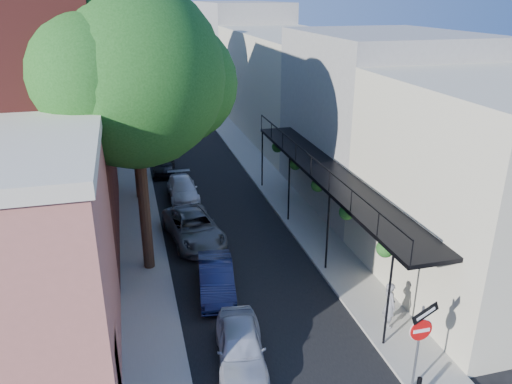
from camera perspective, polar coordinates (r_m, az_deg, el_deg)
road_surface at (r=40.51m, az=-8.39°, el=6.05°), size 6.00×64.00×0.01m
sidewalk_left at (r=40.29m, az=-14.07°, el=5.62°), size 2.00×64.00×0.12m
sidewalk_right at (r=41.10m, az=-2.82°, el=6.56°), size 2.00×64.00×0.12m
buildings_left at (r=38.41m, az=-22.74°, el=11.32°), size 10.10×59.10×12.00m
buildings_right at (r=41.01m, az=4.23°, el=12.73°), size 9.80×55.00×10.00m
sign_post at (r=15.01m, az=18.30°, el=-15.08°), size 0.89×0.17×2.99m
oak_near at (r=19.34m, az=-12.61°, el=12.63°), size 7.48×6.80×11.42m
oak_mid at (r=27.34m, az=-13.46°, el=13.33°), size 6.60×6.00×10.20m
oak_far at (r=36.21m, az=-14.09°, el=17.11°), size 7.70×7.00×11.90m
parked_car_a at (r=16.12m, az=-1.77°, el=-17.23°), size 1.96×3.83×1.25m
parked_car_b at (r=19.46m, az=-4.57°, el=-9.80°), size 1.73×3.83×1.22m
parked_car_c at (r=23.40m, az=-7.12°, el=-4.07°), size 2.77×4.95×1.31m
parked_car_d at (r=28.33m, az=-8.38°, el=0.34°), size 1.56×3.84×1.11m
parked_car_e at (r=32.62m, az=-10.50°, el=3.12°), size 1.72×3.50×1.15m
parked_car_f at (r=38.55m, az=-11.98°, el=5.89°), size 1.65×3.63×1.15m
parked_car_g at (r=42.83m, az=-10.74°, el=7.63°), size 2.66×4.85×1.29m
pedestrian at (r=17.91m, az=15.00°, el=-12.32°), size 0.40×0.61×1.67m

